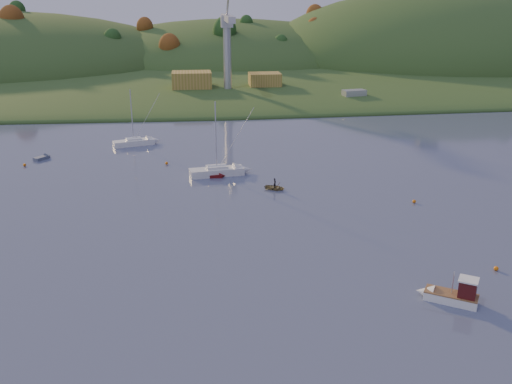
{
  "coord_description": "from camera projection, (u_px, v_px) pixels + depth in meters",
  "views": [
    {
      "loc": [
        -9.21,
        -40.48,
        27.85
      ],
      "look_at": [
        -0.57,
        31.82,
        2.52
      ],
      "focal_mm": 40.0,
      "sensor_mm": 36.0,
      "label": 1
    }
  ],
  "objects": [
    {
      "name": "shed_east",
      "position": [
        265.0,
        80.0,
        164.45
      ],
      "size": [
        9.0,
        7.0,
        4.0
      ],
      "primitive_type": "cube",
      "color": "olive",
      "rests_on": "wharf"
    },
    {
      "name": "ground",
      "position": [
        307.0,
        343.0,
        48.15
      ],
      "size": [
        500.0,
        500.0,
        0.0
      ],
      "primitive_type": "plane",
      "color": "#3C4362",
      "rests_on": "ground"
    },
    {
      "name": "sailboat_far",
      "position": [
        217.0,
        171.0,
        92.32
      ],
      "size": [
        8.99,
        3.88,
        12.06
      ],
      "rotation": [
        0.0,
        0.0,
        0.15
      ],
      "color": "silver",
      "rests_on": "ground"
    },
    {
      "name": "dock_crane",
      "position": [
        227.0,
        36.0,
        153.76
      ],
      "size": [
        3.2,
        28.0,
        20.3
      ],
      "color": "#B7B7BC",
      "rests_on": "wharf"
    },
    {
      "name": "buoy_3",
      "position": [
        167.0,
        163.0,
        98.34
      ],
      "size": [
        0.5,
        0.5,
        0.5
      ],
      "primitive_type": "sphere",
      "color": "orange",
      "rests_on": "ground"
    },
    {
      "name": "buoy_1",
      "position": [
        414.0,
        201.0,
        80.22
      ],
      "size": [
        0.5,
        0.5,
        0.5
      ],
      "primitive_type": "sphere",
      "color": "orange",
      "rests_on": "ground"
    },
    {
      "name": "shed_west",
      "position": [
        192.0,
        80.0,
        161.03
      ],
      "size": [
        11.0,
        8.0,
        4.8
      ],
      "primitive_type": "cube",
      "color": "olive",
      "rests_on": "wharf"
    },
    {
      "name": "paddler",
      "position": [
        275.0,
        185.0,
        85.62
      ],
      "size": [
        0.59,
        0.66,
        1.52
      ],
      "primitive_type": "imported",
      "rotation": [
        0.0,
        0.0,
        1.06
      ],
      "color": "black",
      "rests_on": "ground"
    },
    {
      "name": "fishing_boat",
      "position": [
        447.0,
        294.0,
        54.41
      ],
      "size": [
        5.78,
        4.64,
        3.66
      ],
      "rotation": [
        0.0,
        0.0,
        2.56
      ],
      "color": "white",
      "rests_on": "ground"
    },
    {
      "name": "grey_dinghy",
      "position": [
        44.0,
        157.0,
        102.01
      ],
      "size": [
        3.0,
        3.41,
        1.25
      ],
      "rotation": [
        0.0,
        0.0,
        0.92
      ],
      "color": "slate",
      "rests_on": "ground"
    },
    {
      "name": "far_shore",
      "position": [
        207.0,
        58.0,
        263.85
      ],
      "size": [
        620.0,
        220.0,
        1.5
      ],
      "primitive_type": "cube",
      "color": "#30491D",
      "rests_on": "ground"
    },
    {
      "name": "work_vessel",
      "position": [
        354.0,
        99.0,
        152.92
      ],
      "size": [
        14.89,
        7.5,
        3.66
      ],
      "rotation": [
        0.0,
        0.0,
        0.18
      ],
      "color": "#515B6A",
      "rests_on": "ground"
    },
    {
      "name": "buoy_0",
      "position": [
        496.0,
        268.0,
        60.6
      ],
      "size": [
        0.5,
        0.5,
        0.5
      ],
      "primitive_type": "sphere",
      "color": "orange",
      "rests_on": "ground"
    },
    {
      "name": "hill_center",
      "position": [
        231.0,
        62.0,
        246.21
      ],
      "size": [
        140.0,
        120.0,
        36.0
      ],
      "primitive_type": "ellipsoid",
      "color": "#30491D",
      "rests_on": "ground"
    },
    {
      "name": "buoy_2",
      "position": [
        25.0,
        165.0,
        97.39
      ],
      "size": [
        0.5,
        0.5,
        0.5
      ],
      "primitive_type": "sphere",
      "color": "orange",
      "rests_on": "ground"
    },
    {
      "name": "red_tender",
      "position": [
        217.0,
        176.0,
        91.52
      ],
      "size": [
        3.53,
        1.5,
        1.17
      ],
      "rotation": [
        0.0,
        0.0,
        -0.1
      ],
      "color": "#540C0D",
      "rests_on": "ground"
    },
    {
      "name": "canoe",
      "position": [
        275.0,
        187.0,
        85.76
      ],
      "size": [
        3.8,
        3.46,
        0.65
      ],
      "primitive_type": "imported",
      "rotation": [
        0.0,
        0.0,
        1.06
      ],
      "color": "olive",
      "rests_on": "ground"
    },
    {
      "name": "hill_right",
      "position": [
        434.0,
        64.0,
        241.66
      ],
      "size": [
        150.0,
        130.0,
        60.0
      ],
      "primitive_type": "ellipsoid",
      "color": "#30491D",
      "rests_on": "ground"
    },
    {
      "name": "hillside_trees",
      "position": [
        211.0,
        70.0,
        221.64
      ],
      "size": [
        280.0,
        50.0,
        32.0
      ],
      "primitive_type": null,
      "color": "#1C4418",
      "rests_on": "ground"
    },
    {
      "name": "wharf",
      "position": [
        238.0,
        93.0,
        162.73
      ],
      "size": [
        42.0,
        16.0,
        2.4
      ],
      "primitive_type": "cube",
      "color": "slate",
      "rests_on": "ground"
    },
    {
      "name": "sailboat_near",
      "position": [
        134.0,
        142.0,
        110.68
      ],
      "size": [
        8.17,
        4.66,
        10.87
      ],
      "rotation": [
        0.0,
        0.0,
        0.31
      ],
      "color": "white",
      "rests_on": "ground"
    },
    {
      "name": "shore_slope",
      "position": [
        213.0,
        77.0,
        202.89
      ],
      "size": [
        640.0,
        150.0,
        7.0
      ],
      "primitive_type": "ellipsoid",
      "color": "#30491D",
      "rests_on": "ground"
    }
  ]
}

